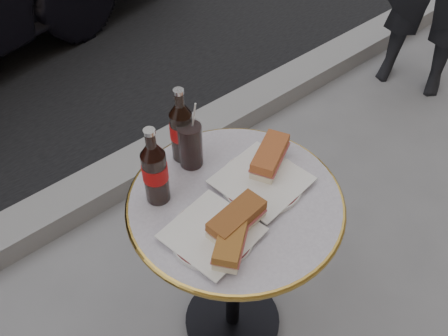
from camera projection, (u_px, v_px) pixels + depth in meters
ground at (232, 322)px, 1.93m from camera, size 80.00×80.00×0.00m
curb at (110, 182)px, 2.38m from camera, size 40.00×0.20×0.12m
bistro_table at (234, 270)px, 1.67m from camera, size 0.62×0.62×0.73m
plate_left at (212, 235)px, 1.31m from camera, size 0.23×0.23×0.01m
plate_right at (261, 182)px, 1.44m from camera, size 0.25×0.25×0.01m
sandwich_left_a at (231, 242)px, 1.26m from camera, size 0.17×0.15×0.05m
sandwich_left_b at (237, 220)px, 1.30m from camera, size 0.17×0.10×0.06m
sandwich_right at (270, 157)px, 1.46m from camera, size 0.18×0.14×0.06m
cola_bottle_left at (154, 166)px, 1.32m from camera, size 0.09×0.09×0.25m
cola_bottle_right at (181, 125)px, 1.44m from camera, size 0.08×0.08×0.25m
cola_glass at (190, 145)px, 1.45m from camera, size 0.09×0.09×0.15m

